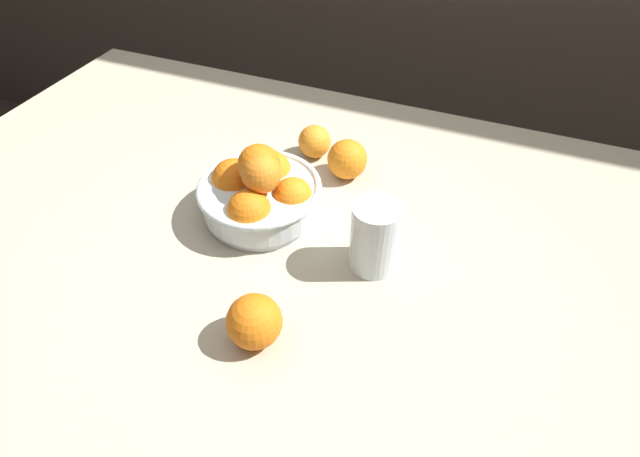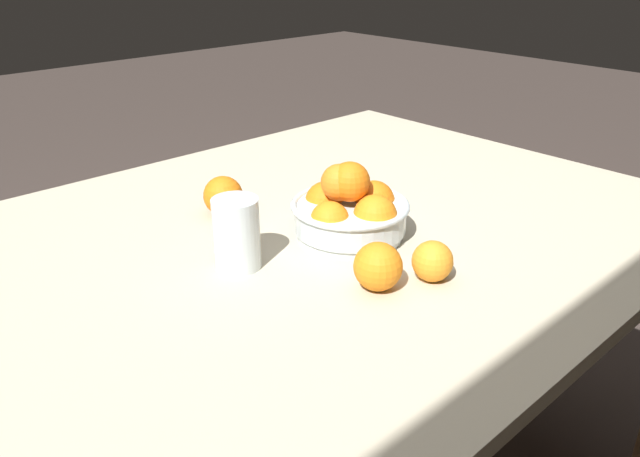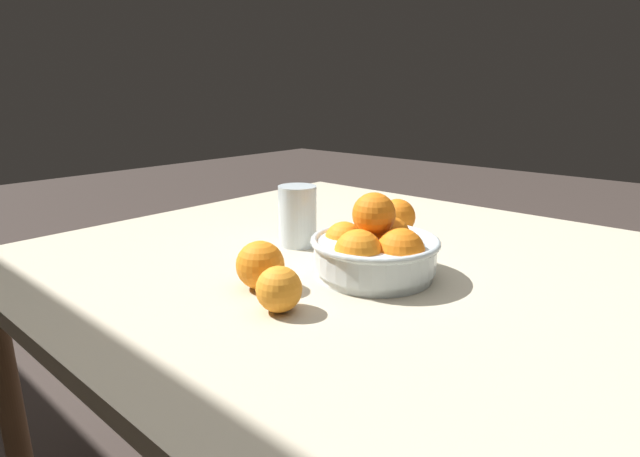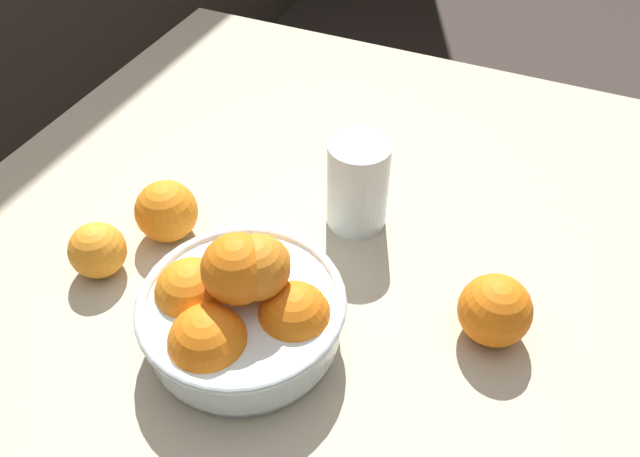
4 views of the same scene
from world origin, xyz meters
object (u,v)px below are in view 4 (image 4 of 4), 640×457
object	(u,v)px
juice_glass	(357,188)
orange_loose_aside	(98,250)
fruit_bowl	(241,308)
orange_loose_near_bowl	(166,211)
orange_loose_front	(495,310)

from	to	relation	value
juice_glass	orange_loose_aside	distance (m)	0.33
fruit_bowl	orange_loose_near_bowl	bearing A→B (deg)	57.60
orange_loose_front	orange_loose_aside	distance (m)	0.47
orange_loose_near_bowl	orange_loose_aside	size ratio (longest dim) A/B	1.16
fruit_bowl	juice_glass	bearing A→B (deg)	-11.00
fruit_bowl	orange_loose_aside	bearing A→B (deg)	84.62
orange_loose_front	orange_loose_aside	size ratio (longest dim) A/B	1.18
juice_glass	orange_loose_near_bowl	bearing A→B (deg)	119.70
juice_glass	orange_loose_near_bowl	distance (m)	0.24
orange_loose_front	fruit_bowl	bearing A→B (deg)	114.93
orange_loose_near_bowl	orange_loose_front	size ratio (longest dim) A/B	0.99
orange_loose_aside	fruit_bowl	bearing A→B (deg)	-95.38
juice_glass	orange_loose_aside	size ratio (longest dim) A/B	1.82
orange_loose_near_bowl	orange_loose_aside	world-z (taller)	orange_loose_near_bowl
orange_loose_near_bowl	orange_loose_front	xyz separation A→B (m)	(0.01, -0.42, 0.00)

